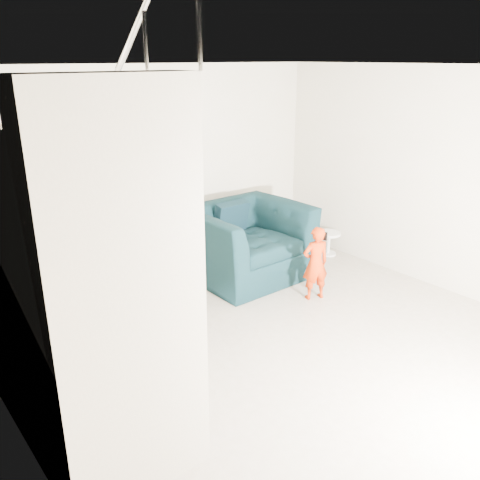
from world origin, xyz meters
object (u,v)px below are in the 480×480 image
Objects in this scene: side_table at (329,240)px; staircase at (74,311)px; armchair at (246,242)px; toddler at (315,263)px.

staircase is (-4.25, -1.17, 0.71)m from side_table.
armchair is at bearing 173.56° from side_table.
toddler is at bearing 5.66° from staircase.
staircase reaches higher than armchair.
armchair is 0.41× the size of staircase.
side_table is at bearing -125.82° from toddler.
side_table is at bearing 15.39° from staircase.
staircase reaches higher than side_table.
armchair is 1.61× the size of toddler.
armchair is at bearing 25.39° from staircase.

